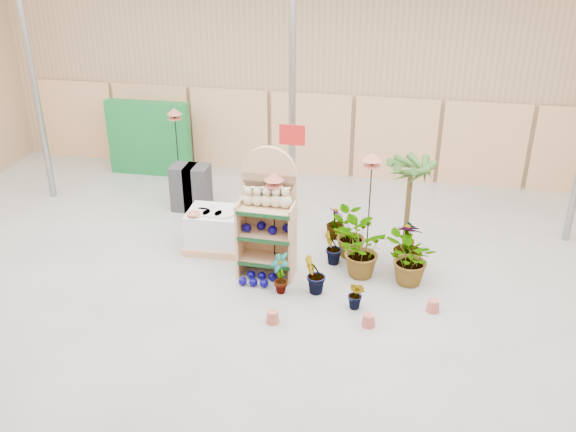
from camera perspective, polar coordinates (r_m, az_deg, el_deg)
name	(u,v)px	position (r m, az deg, el deg)	size (l,w,h in m)	color
room	(263,163)	(10.39, -2.25, 4.73)	(15.20, 12.10, 4.70)	gray
display_shelf	(268,217)	(11.19, -1.76, -0.07)	(0.99, 0.64, 2.33)	tan
teddy_bears	(269,198)	(10.91, -1.72, 1.59)	(0.87, 0.24, 0.38)	beige
gazing_balls_shelf	(267,228)	(11.14, -1.89, -1.05)	(0.85, 0.29, 0.16)	#07035F
gazing_balls_floor	(258,279)	(11.27, -2.72, -5.63)	(0.63, 0.39, 0.15)	#07035F
pallet_stack	(215,229)	(12.30, -6.47, -1.19)	(1.12, 0.94, 0.81)	tan
charcoal_planters	(191,188)	(13.87, -8.61, 2.50)	(0.80, 0.50, 1.00)	#28272A
trellis_stock	(149,138)	(15.81, -12.22, 6.77)	(2.00, 0.30, 1.80)	#14702F
offer_sign	(292,156)	(12.49, 0.39, 5.38)	(0.50, 0.08, 2.20)	gray
bird_table_front	(274,180)	(10.83, -1.26, 3.23)	(0.34, 0.34, 1.92)	black
bird_table_right	(372,161)	(11.04, 7.48, 4.87)	(0.34, 0.34, 2.19)	black
bird_table_back	(174,114)	(14.34, -10.06, 8.90)	(0.34, 0.34, 1.98)	black
palm	(411,168)	(11.94, 10.91, 4.23)	(0.70, 0.70, 1.91)	brown
potted_plant_0	(280,273)	(10.85, -0.71, -5.11)	(0.39, 0.27, 0.75)	#315821
potted_plant_1	(314,275)	(10.83, 2.36, -5.26)	(0.40, 0.32, 0.73)	#315821
potted_plant_2	(359,250)	(11.34, 6.32, -3.05)	(0.90, 0.78, 1.00)	#315821
potted_plant_3	(408,246)	(11.67, 10.61, -2.64)	(0.52, 0.52, 0.94)	#315821
potted_plant_4	(411,234)	(12.44, 10.85, -1.61)	(0.32, 0.22, 0.61)	#315821
potted_plant_5	(332,248)	(11.71, 3.97, -2.86)	(0.37, 0.30, 0.68)	#315821
potted_plant_6	(349,235)	(11.96, 5.42, -1.65)	(0.80, 0.69, 0.89)	#315821
potted_plant_9	(356,295)	(10.54, 6.09, -6.99)	(0.30, 0.24, 0.54)	#315821
potted_plant_10	(411,259)	(11.21, 10.84, -3.82)	(0.89, 0.77, 0.99)	#315821
potted_plant_11	(335,222)	(12.65, 4.21, -0.56)	(0.37, 0.37, 0.66)	#315821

